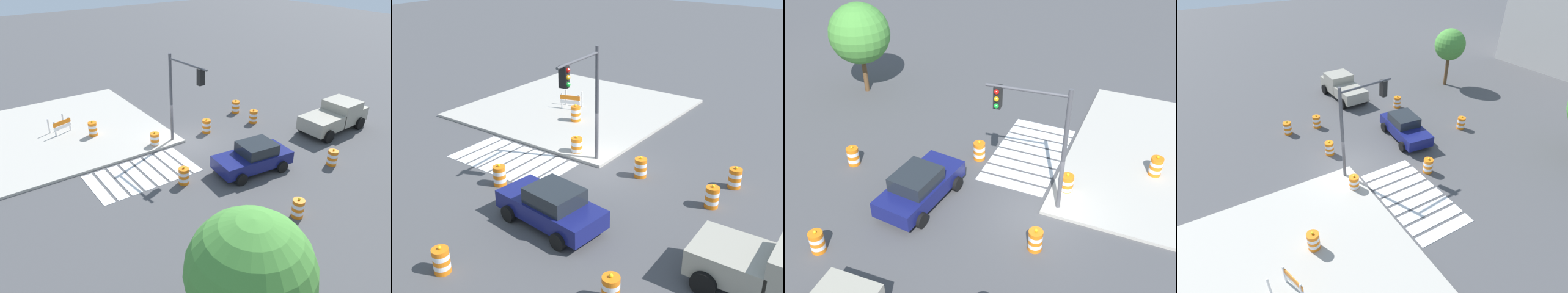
{
  "view_description": "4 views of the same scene",
  "coord_description": "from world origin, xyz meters",
  "views": [
    {
      "loc": [
        11.79,
        18.02,
        11.05
      ],
      "look_at": [
        0.88,
        2.38,
        0.99
      ],
      "focal_mm": 34.93,
      "sensor_mm": 36.0,
      "label": 1
    },
    {
      "loc": [
        -11.2,
        16.42,
        10.08
      ],
      "look_at": [
        -0.01,
        0.96,
        1.5
      ],
      "focal_mm": 43.2,
      "sensor_mm": 36.0,
      "label": 2
    },
    {
      "loc": [
        -14.85,
        -3.71,
        13.59
      ],
      "look_at": [
        1.67,
        3.41,
        1.45
      ],
      "focal_mm": 44.44,
      "sensor_mm": 36.0,
      "label": 3
    },
    {
      "loc": [
        13.51,
        -6.33,
        11.74
      ],
      "look_at": [
        -0.34,
        1.83,
        0.77
      ],
      "focal_mm": 28.43,
      "sensor_mm": 36.0,
      "label": 4
    }
  ],
  "objects": [
    {
      "name": "traffic_barrel_near_corner",
      "position": [
        -0.09,
        9.18,
        0.45
      ],
      "size": [
        0.56,
        0.56,
        1.02
      ],
      "color": "orange",
      "rests_on": "ground"
    },
    {
      "name": "street_tree_streetside_mid",
      "position": [
        6.56,
        12.96,
        3.6
      ],
      "size": [
        3.47,
        3.47,
        5.34
      ],
      "color": "brown",
      "rests_on": "ground"
    },
    {
      "name": "traffic_barrel_crosswalk_end",
      "position": [
        -5.79,
        -1.95,
        0.45
      ],
      "size": [
        0.56,
        0.56,
        1.02
      ],
      "color": "orange",
      "rests_on": "ground"
    },
    {
      "name": "traffic_barrel_median_far",
      "position": [
        -1.96,
        -0.42,
        0.45
      ],
      "size": [
        0.56,
        0.56,
        1.02
      ],
      "color": "orange",
      "rests_on": "ground"
    },
    {
      "name": "traffic_barrel_lane_center",
      "position": [
        -5.62,
        0.17,
        0.45
      ],
      "size": [
        0.56,
        0.56,
        1.02
      ],
      "color": "orange",
      "rests_on": "ground"
    },
    {
      "name": "traffic_barrel_median_near",
      "position": [
        2.67,
        3.88,
        0.45
      ],
      "size": [
        0.56,
        0.56,
        1.02
      ],
      "color": "orange",
      "rests_on": "ground"
    },
    {
      "name": "traffic_barrel_on_sidewalk",
      "position": [
        4.5,
        -4.05,
        0.6
      ],
      "size": [
        0.56,
        0.56,
        1.02
      ],
      "color": "orange",
      "rests_on": "sidewalk_corner"
    },
    {
      "name": "traffic_light_pole",
      "position": [
        0.48,
        0.53,
        3.91
      ],
      "size": [
        0.63,
        3.28,
        5.5
      ],
      "color": "#4C4C51",
      "rests_on": "sidewalk_corner"
    },
    {
      "name": "traffic_barrel_opposite_curb",
      "position": [
        1.84,
        -0.64,
        0.45
      ],
      "size": [
        0.56,
        0.56,
        1.02
      ],
      "color": "orange",
      "rests_on": "ground"
    },
    {
      "name": "crosswalk_stripes",
      "position": [
        4.0,
        1.8,
        0.01
      ],
      "size": [
        5.85,
        3.2,
        0.02
      ],
      "color": "silver",
      "rests_on": "ground"
    },
    {
      "name": "ground_plane",
      "position": [
        0.0,
        0.0,
        0.0
      ],
      "size": [
        120.0,
        120.0,
        0.0
      ],
      "primitive_type": "plane",
      "color": "#474749"
    },
    {
      "name": "sports_car",
      "position": [
        -1.2,
        4.94,
        0.81
      ],
      "size": [
        4.47,
        2.49,
        1.63
      ],
      "color": "navy",
      "rests_on": "ground"
    },
    {
      "name": "pickup_truck",
      "position": [
        -9.42,
        4.1,
        0.97
      ],
      "size": [
        5.21,
        2.48,
        1.92
      ],
      "color": "gray",
      "rests_on": "ground"
    },
    {
      "name": "construction_barricade",
      "position": [
        6.06,
        -5.62,
        0.72
      ],
      "size": [
        1.41,
        1.11,
        1.0
      ],
      "color": "silver",
      "rests_on": "sidewalk_corner"
    },
    {
      "name": "sidewalk_corner",
      "position": [
        6.0,
        -6.0,
        0.07
      ],
      "size": [
        12.0,
        12.0,
        0.15
      ],
      "primitive_type": "cube",
      "color": "#ADA89E",
      "rests_on": "ground"
    },
    {
      "name": "traffic_barrel_far_curb",
      "position": [
        -5.29,
        7.09,
        0.45
      ],
      "size": [
        0.56,
        0.56,
        1.02
      ],
      "color": "orange",
      "rests_on": "ground"
    }
  ]
}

